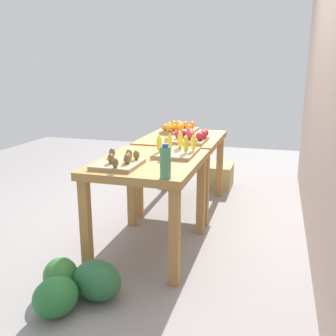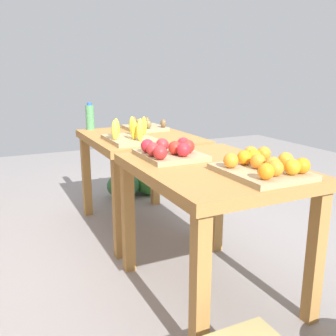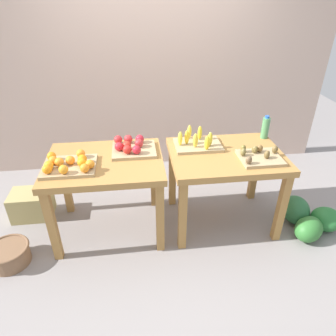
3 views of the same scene
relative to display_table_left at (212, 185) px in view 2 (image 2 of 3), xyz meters
The scene contains 9 objects.
ground_plane 0.87m from the display_table_left, ahead, with size 8.00×8.00×0.00m, color gray.
display_table_left is the anchor object (origin of this frame).
display_table_right 1.12m from the display_table_left, ahead, with size 1.04×0.80×0.79m.
orange_bin 0.34m from the display_table_left, 157.39° to the right, with size 0.46×0.36×0.11m.
apple_bin 0.33m from the display_table_left, 30.00° to the left, with size 0.40×0.36×0.11m.
banana_crate 0.90m from the display_table_left, 10.46° to the left, with size 0.44×0.32×0.17m.
kiwi_bin 1.38m from the display_table_left, ahead, with size 0.37×0.32×0.10m.
water_bottle 1.63m from the display_table_left, ahead, with size 0.07×0.07×0.24m.
watermelon_pile 2.04m from the display_table_left, ahead, with size 0.62×0.65×0.27m.
Camera 2 is at (-2.27, 1.09, 1.29)m, focal length 40.37 mm.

